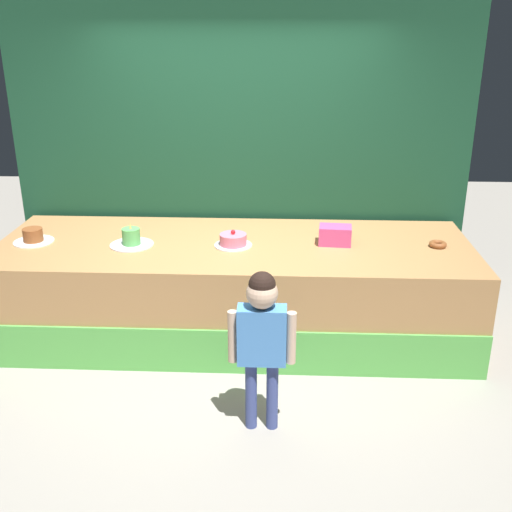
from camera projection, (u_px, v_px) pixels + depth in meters
ground_plane at (228, 372)px, 4.59m from camera, size 12.00×12.00×0.00m
stage_platform at (234, 288)px, 5.06m from camera, size 3.84×1.35×0.80m
curtain_backdrop at (240, 128)px, 5.34m from camera, size 4.06×0.08×3.19m
child_figure at (262, 330)px, 3.72m from camera, size 0.42×0.19×1.09m
pink_box at (335, 235)px, 4.87m from camera, size 0.27×0.20×0.15m
donut at (438, 244)px, 4.83m from camera, size 0.14×0.14×0.04m
cake_left at (33, 237)px, 4.93m from camera, size 0.32×0.32×0.12m
cake_center at (131, 239)px, 4.85m from camera, size 0.35×0.35×0.19m
cake_right at (233, 240)px, 4.85m from camera, size 0.30×0.30×0.14m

